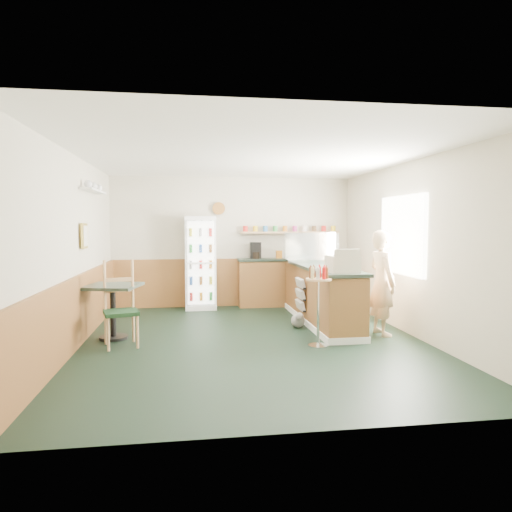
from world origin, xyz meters
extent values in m
plane|color=black|center=(0.00, 0.00, 0.00)|extent=(6.00, 6.00, 0.00)
cube|color=beige|center=(0.00, 3.01, 1.35)|extent=(5.00, 0.02, 2.70)
cube|color=beige|center=(-2.51, 0.00, 1.35)|extent=(0.02, 6.00, 2.70)
cube|color=beige|center=(2.51, 0.00, 1.35)|extent=(0.02, 6.00, 2.70)
cube|color=white|center=(0.00, 0.00, 2.71)|extent=(5.00, 6.00, 0.02)
cube|color=olive|center=(0.00, 2.97, 0.50)|extent=(4.98, 0.05, 1.00)
cube|color=olive|center=(-2.47, 0.00, 0.50)|extent=(0.05, 5.98, 1.00)
cube|color=white|center=(2.46, 0.30, 1.55)|extent=(0.06, 1.45, 1.25)
cube|color=#D7BA50|center=(-2.45, 0.50, 1.55)|extent=(0.03, 0.32, 0.38)
cube|color=white|center=(-2.40, 1.00, 2.25)|extent=(0.18, 1.20, 0.03)
cylinder|color=#9A6126|center=(-0.30, 2.94, 2.05)|extent=(0.26, 0.04, 0.26)
cube|color=olive|center=(1.35, 1.07, 0.47)|extent=(0.60, 2.95, 0.95)
cube|color=white|center=(1.35, 1.07, 0.05)|extent=(0.64, 2.97, 0.10)
cube|color=#2A3A2E|center=(1.35, 1.08, 0.98)|extent=(0.68, 3.01, 0.05)
cube|color=olive|center=(1.20, 2.80, 0.47)|extent=(2.20, 0.38, 0.95)
cube|color=#2A3A2E|center=(1.20, 2.80, 0.98)|extent=(2.24, 0.42, 0.05)
cube|color=tan|center=(1.20, 2.88, 1.55)|extent=(2.10, 0.22, 0.04)
cube|color=black|center=(0.45, 2.80, 1.18)|extent=(0.22, 0.18, 0.34)
cylinder|color=#B2664C|center=(0.25, 2.88, 1.63)|extent=(0.10, 0.10, 0.12)
cylinder|color=#B2664C|center=(0.46, 2.88, 1.63)|extent=(0.10, 0.10, 0.12)
cylinder|color=#B2664C|center=(0.67, 2.88, 1.63)|extent=(0.10, 0.10, 0.12)
cylinder|color=#B2664C|center=(0.88, 2.88, 1.63)|extent=(0.10, 0.10, 0.12)
cylinder|color=#B2664C|center=(1.09, 2.88, 1.63)|extent=(0.10, 0.10, 0.12)
cylinder|color=#B2664C|center=(1.31, 2.88, 1.63)|extent=(0.10, 0.10, 0.12)
cylinder|color=#B2664C|center=(1.52, 2.88, 1.63)|extent=(0.10, 0.10, 0.12)
cylinder|color=#B2664C|center=(1.73, 2.88, 1.63)|extent=(0.10, 0.10, 0.12)
cylinder|color=#B2664C|center=(1.94, 2.88, 1.63)|extent=(0.10, 0.10, 0.12)
cylinder|color=#B2664C|center=(2.15, 2.88, 1.63)|extent=(0.10, 0.10, 0.12)
cube|color=white|center=(-0.69, 2.78, 0.94)|extent=(0.62, 0.44, 1.88)
cube|color=white|center=(-0.69, 2.55, 0.95)|extent=(0.52, 0.02, 1.66)
cube|color=silver|center=(-0.69, 2.48, 0.95)|extent=(0.56, 0.02, 1.72)
cube|color=silver|center=(1.35, 1.77, 1.04)|extent=(0.96, 0.50, 0.07)
cube|color=silver|center=(1.35, 1.77, 1.32)|extent=(0.94, 0.48, 0.48)
cube|color=beige|center=(1.35, -0.06, 1.13)|extent=(0.42, 0.44, 0.24)
imported|color=tan|center=(2.05, 0.10, 0.81)|extent=(0.44, 0.58, 1.63)
cylinder|color=silver|center=(0.88, -0.42, 0.01)|extent=(0.28, 0.28, 0.02)
cylinder|color=silver|center=(0.88, -0.42, 0.48)|extent=(0.04, 0.04, 0.94)
cylinder|color=tan|center=(0.88, -0.42, 0.95)|extent=(0.36, 0.36, 0.03)
cylinder|color=red|center=(0.98, -0.38, 1.05)|extent=(0.05, 0.05, 0.16)
cylinder|color=red|center=(0.92, -0.32, 1.05)|extent=(0.05, 0.05, 0.16)
cylinder|color=red|center=(0.84, -0.32, 1.05)|extent=(0.05, 0.05, 0.16)
cylinder|color=red|center=(0.78, -0.38, 1.05)|extent=(0.05, 0.05, 0.16)
cylinder|color=red|center=(0.78, -0.47, 1.05)|extent=(0.05, 0.05, 0.16)
cylinder|color=red|center=(0.84, -0.53, 1.05)|extent=(0.05, 0.05, 0.16)
cylinder|color=red|center=(0.93, -0.52, 1.05)|extent=(0.05, 0.05, 0.16)
cylinder|color=red|center=(0.98, -0.46, 1.05)|extent=(0.05, 0.05, 0.16)
cube|color=black|center=(1.01, 1.09, 0.25)|extent=(0.05, 0.47, 0.03)
cube|color=beige|center=(0.99, 1.09, 0.32)|extent=(0.09, 0.43, 0.16)
cube|color=black|center=(1.01, 1.09, 0.44)|extent=(0.05, 0.47, 0.03)
cube|color=beige|center=(0.99, 1.09, 0.51)|extent=(0.09, 0.43, 0.16)
cube|color=black|center=(1.01, 1.09, 0.64)|extent=(0.05, 0.47, 0.03)
cube|color=beige|center=(0.99, 1.09, 0.71)|extent=(0.09, 0.43, 0.16)
cylinder|color=black|center=(-2.05, 0.43, 0.02)|extent=(0.43, 0.43, 0.04)
cylinder|color=black|center=(-2.05, 0.43, 0.40)|extent=(0.09, 0.09, 0.75)
cube|color=#2A3A2E|center=(-2.05, 0.43, 0.80)|extent=(0.89, 0.89, 0.04)
cube|color=black|center=(-1.87, -0.03, 0.48)|extent=(0.55, 0.55, 0.05)
cylinder|color=tan|center=(-2.06, -0.22, 0.24)|extent=(0.04, 0.04, 0.47)
cylinder|color=tan|center=(-1.67, -0.22, 0.24)|extent=(0.04, 0.04, 0.47)
cylinder|color=tan|center=(-2.06, 0.17, 0.24)|extent=(0.04, 0.04, 0.47)
cylinder|color=tan|center=(-1.67, 0.17, 0.24)|extent=(0.04, 0.04, 0.47)
cube|color=tan|center=(-1.87, 0.18, 0.85)|extent=(0.41, 0.15, 0.73)
sphere|color=gray|center=(0.88, 0.77, 0.11)|extent=(0.23, 0.23, 0.23)
sphere|color=gray|center=(0.88, 0.66, 0.21)|extent=(0.13, 0.13, 0.13)
camera|label=1|loc=(-0.90, -6.57, 1.72)|focal=32.00mm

